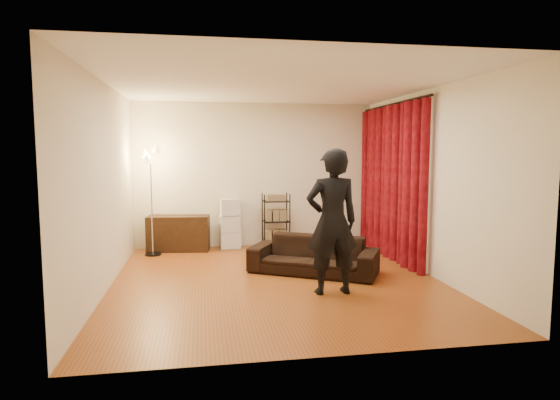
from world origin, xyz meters
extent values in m
plane|color=brown|center=(0.00, 0.00, 0.00)|extent=(5.00, 5.00, 0.00)
plane|color=white|center=(0.00, 0.00, 2.70)|extent=(5.00, 5.00, 0.00)
plane|color=beige|center=(0.00, 2.50, 1.35)|extent=(5.00, 0.00, 5.00)
plane|color=beige|center=(0.00, -2.50, 1.35)|extent=(5.00, 0.00, 5.00)
plane|color=beige|center=(-2.25, 0.00, 1.35)|extent=(0.00, 5.00, 5.00)
plane|color=beige|center=(2.25, 0.00, 1.35)|extent=(0.00, 5.00, 5.00)
cylinder|color=black|center=(2.15, 1.12, 2.58)|extent=(0.04, 2.65, 0.04)
imported|color=black|center=(0.60, 0.29, 0.27)|extent=(1.98, 1.54, 0.54)
imported|color=black|center=(0.60, -0.70, 0.92)|extent=(0.69, 0.47, 1.84)
cube|color=black|center=(-1.44, 2.23, 0.32)|extent=(1.14, 0.53, 0.64)
camera|label=1|loc=(-1.01, -6.32, 1.81)|focal=30.00mm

